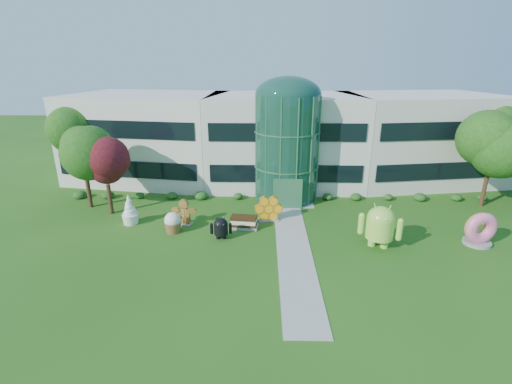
# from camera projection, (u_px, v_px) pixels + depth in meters

# --- Properties ---
(ground) EXTENTS (140.00, 140.00, 0.00)m
(ground) POSITION_uv_depth(u_px,v_px,m) (295.00, 257.00, 25.22)
(ground) COLOR #215114
(ground) RESTS_ON ground
(building) EXTENTS (46.00, 15.00, 9.30)m
(building) POSITION_uv_depth(u_px,v_px,m) (283.00, 138.00, 40.65)
(building) COLOR beige
(building) RESTS_ON ground
(atrium) EXTENTS (6.00, 6.00, 9.80)m
(atrium) POSITION_uv_depth(u_px,v_px,m) (287.00, 148.00, 34.91)
(atrium) COLOR #194738
(atrium) RESTS_ON ground
(walkway) EXTENTS (2.40, 20.00, 0.04)m
(walkway) POSITION_uv_depth(u_px,v_px,m) (293.00, 244.00, 27.10)
(walkway) COLOR #9E9E93
(walkway) RESTS_ON ground
(tree_red) EXTENTS (4.00, 4.00, 6.00)m
(tree_red) POSITION_uv_depth(u_px,v_px,m) (107.00, 181.00, 31.58)
(tree_red) COLOR #3F0C14
(tree_red) RESTS_ON ground
(trees_backdrop) EXTENTS (52.00, 8.00, 8.40)m
(trees_backdrop) POSITION_uv_depth(u_px,v_px,m) (286.00, 153.00, 36.08)
(trees_backdrop) COLOR #1C4611
(trees_backdrop) RESTS_ON ground
(android_green) EXTENTS (3.71, 3.11, 3.59)m
(android_green) POSITION_uv_depth(u_px,v_px,m) (380.00, 224.00, 26.15)
(android_green) COLOR #9ADC46
(android_green) RESTS_ON ground
(android_black) EXTENTS (1.76, 1.23, 1.92)m
(android_black) POSITION_uv_depth(u_px,v_px,m) (221.00, 227.00, 27.60)
(android_black) COLOR black
(android_black) RESTS_ON ground
(donut) EXTENTS (2.57, 1.52, 2.52)m
(donut) POSITION_uv_depth(u_px,v_px,m) (480.00, 228.00, 26.68)
(donut) COLOR pink
(donut) RESTS_ON ground
(gingerbread) EXTENTS (2.53, 1.42, 2.20)m
(gingerbread) POSITION_uv_depth(u_px,v_px,m) (184.00, 212.00, 30.02)
(gingerbread) COLOR brown
(gingerbread) RESTS_ON ground
(ice_cream_sandwich) EXTENTS (2.36, 1.38, 1.00)m
(ice_cream_sandwich) POSITION_uv_depth(u_px,v_px,m) (244.00, 222.00, 29.57)
(ice_cream_sandwich) COLOR black
(ice_cream_sandwich) RESTS_ON ground
(honeycomb) EXTENTS (2.56, 1.15, 1.95)m
(honeycomb) POSITION_uv_depth(u_px,v_px,m) (269.00, 210.00, 30.79)
(honeycomb) COLOR #FFA919
(honeycomb) RESTS_ON ground
(froyo) EXTENTS (1.45, 1.45, 2.47)m
(froyo) POSITION_uv_depth(u_px,v_px,m) (130.00, 210.00, 30.11)
(froyo) COLOR white
(froyo) RESTS_ON ground
(cupcake) EXTENTS (1.47, 1.47, 1.65)m
(cupcake) POSITION_uv_depth(u_px,v_px,m) (173.00, 222.00, 28.72)
(cupcake) COLOR white
(cupcake) RESTS_ON ground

